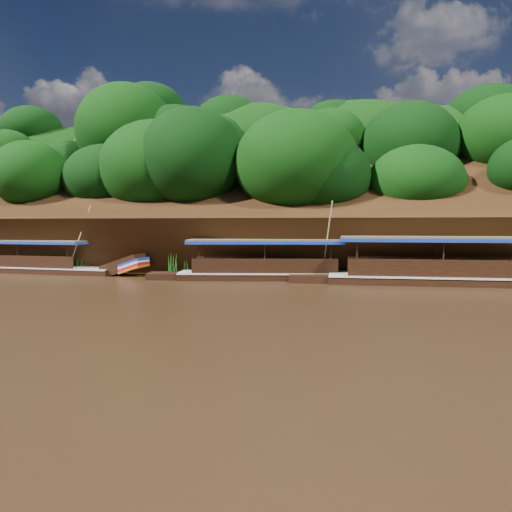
{
  "coord_description": "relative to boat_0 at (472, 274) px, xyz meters",
  "views": [
    {
      "loc": [
        6.43,
        -21.84,
        3.32
      ],
      "look_at": [
        0.5,
        7.0,
        1.48
      ],
      "focal_mm": 35.0,
      "sensor_mm": 36.0,
      "label": 1
    }
  ],
  "objects": [
    {
      "name": "boat_1",
      "position": [
        -10.27,
        0.78,
        -0.05
      ],
      "size": [
        14.21,
        4.45,
        5.17
      ],
      "rotation": [
        0.0,
        0.0,
        0.18
      ],
      "color": "black",
      "rests_on": "ground"
    },
    {
      "name": "riverbank",
      "position": [
        -12.59,
        15.42,
        1.28
      ],
      "size": [
        120.0,
        30.06,
        19.4
      ],
      "color": "black",
      "rests_on": "ground"
    },
    {
      "name": "boat_0",
      "position": [
        0.0,
        0.0,
        0.0
      ],
      "size": [
        16.53,
        3.07,
        6.03
      ],
      "rotation": [
        0.0,
        0.0,
        0.03
      ],
      "color": "black",
      "rests_on": "ground"
    },
    {
      "name": "reeds",
      "position": [
        -15.53,
        2.09,
        0.28
      ],
      "size": [
        48.71,
        2.06,
        2.0
      ],
      "color": "#1B5D17",
      "rests_on": "ground"
    },
    {
      "name": "ground",
      "position": [
        -12.58,
        -7.31,
        -0.6
      ],
      "size": [
        160.0,
        160.0,
        0.0
      ],
      "primitive_type": "plane",
      "color": "black",
      "rests_on": "ground"
    },
    {
      "name": "boat_2",
      "position": [
        -27.28,
        1.48,
        -0.09
      ],
      "size": [
        14.46,
        3.08,
        5.06
      ],
      "rotation": [
        0.0,
        0.0,
        -0.08
      ],
      "color": "black",
      "rests_on": "ground"
    }
  ]
}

